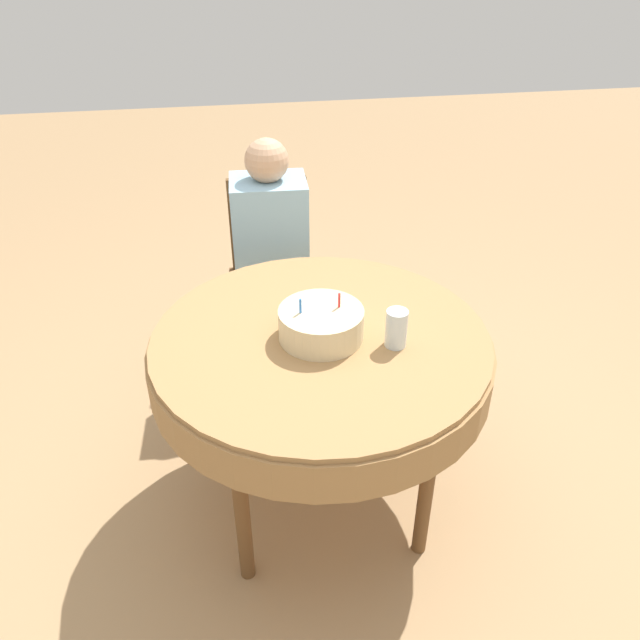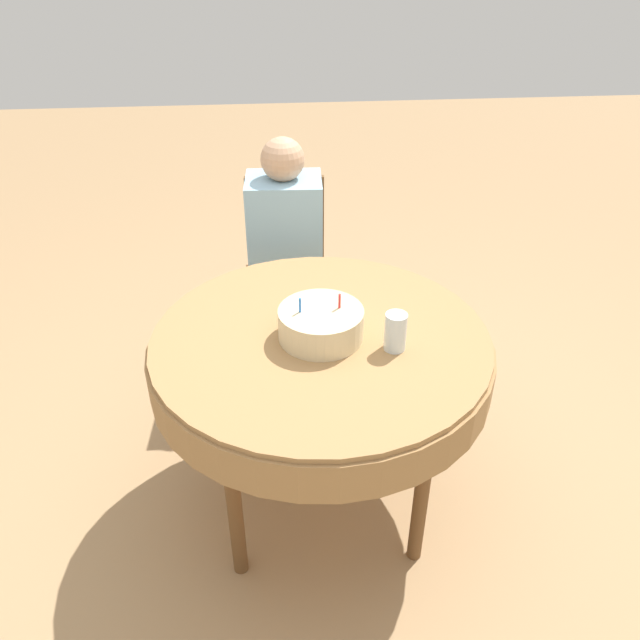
{
  "view_description": "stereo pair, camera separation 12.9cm",
  "coord_description": "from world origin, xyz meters",
  "px_view_note": "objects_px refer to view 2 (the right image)",
  "views": [
    {
      "loc": [
        -0.28,
        -1.64,
        1.91
      ],
      "look_at": [
        -0.0,
        -0.0,
        0.82
      ],
      "focal_mm": 35.0,
      "sensor_mm": 36.0,
      "label": 1
    },
    {
      "loc": [
        -0.15,
        -1.66,
        1.91
      ],
      "look_at": [
        -0.0,
        -0.0,
        0.82
      ],
      "focal_mm": 35.0,
      "sensor_mm": 36.0,
      "label": 2
    }
  ],
  "objects_px": {
    "drinking_glass": "(395,332)",
    "birthday_cake": "(320,324)",
    "chair": "(287,270)",
    "person": "(285,242)"
  },
  "relations": [
    {
      "from": "chair",
      "to": "person",
      "type": "xyz_separation_m",
      "value": [
        -0.0,
        -0.09,
        0.19
      ]
    },
    {
      "from": "chair",
      "to": "birthday_cake",
      "type": "distance_m",
      "value": 0.98
    },
    {
      "from": "chair",
      "to": "person",
      "type": "relative_size",
      "value": 0.8
    },
    {
      "from": "person",
      "to": "drinking_glass",
      "type": "xyz_separation_m",
      "value": [
        0.31,
        -0.92,
        0.13
      ]
    },
    {
      "from": "chair",
      "to": "drinking_glass",
      "type": "height_order",
      "value": "chair"
    },
    {
      "from": "drinking_glass",
      "to": "birthday_cake",
      "type": "bearing_deg",
      "value": 160.17
    },
    {
      "from": "chair",
      "to": "drinking_glass",
      "type": "bearing_deg",
      "value": -70.72
    },
    {
      "from": "chair",
      "to": "birthday_cake",
      "type": "bearing_deg",
      "value": -82.83
    },
    {
      "from": "birthday_cake",
      "to": "chair",
      "type": "bearing_deg",
      "value": 94.4
    },
    {
      "from": "person",
      "to": "chair",
      "type": "bearing_deg",
      "value": 90.0
    }
  ]
}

